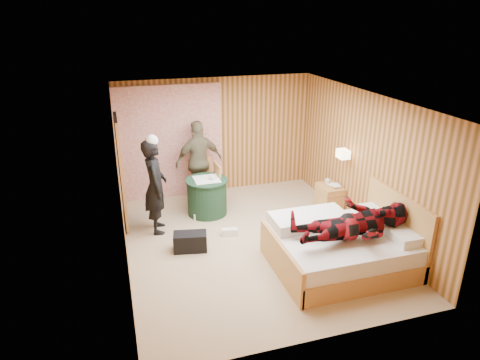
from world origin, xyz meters
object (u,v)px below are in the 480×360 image
object	(u,v)px
man_on_bed	(355,215)
wall_lamp	(343,154)
chair_far	(201,177)
duffel_bag	(190,242)
chair_near	(212,183)
man_at_table	(199,162)
nightstand	(329,198)
woman_standing	(155,186)
round_table	(207,196)
bed	(342,247)

from	to	relation	value
man_on_bed	wall_lamp	bearing A→B (deg)	66.41
chair_far	duffel_bag	distance (m)	2.08
chair_near	man_at_table	world-z (taller)	man_at_table
duffel_bag	nightstand	bearing A→B (deg)	24.22
nightstand	chair_near	xyz separation A→B (m)	(-2.21, 0.79, 0.27)
woman_standing	man_at_table	size ratio (longest dim) A/B	1.00
round_table	duffel_bag	world-z (taller)	round_table
chair_far	chair_near	distance (m)	0.49
wall_lamp	bed	world-z (taller)	wall_lamp
bed	man_at_table	xyz separation A→B (m)	(-1.60, 3.13, 0.54)
bed	chair_near	world-z (taller)	bed
round_table	chair_near	world-z (taller)	chair_near
round_table	man_at_table	world-z (taller)	man_at_table
wall_lamp	nightstand	bearing A→B (deg)	98.18
bed	duffel_bag	xyz separation A→B (m)	(-2.19, 1.14, -0.17)
woman_standing	man_at_table	bearing A→B (deg)	-38.59
chair_near	chair_far	bearing A→B (deg)	-166.55
nightstand	round_table	xyz separation A→B (m)	(-2.36, 0.60, 0.09)
chair_near	duffel_bag	bearing A→B (deg)	-28.39
duffel_bag	woman_standing	xyz separation A→B (m)	(-0.43, 0.87, 0.71)
woman_standing	bed	bearing A→B (deg)	-123.70
man_on_bed	woman_standing	bearing A→B (deg)	139.77
round_table	chair_far	world-z (taller)	chair_far
wall_lamp	nightstand	world-z (taller)	wall_lamp
bed	man_on_bed	bearing A→B (deg)	-83.00
bed	man_on_bed	size ratio (longest dim) A/B	1.17
chair_near	duffel_bag	size ratio (longest dim) A/B	1.73
duffel_bag	man_on_bed	size ratio (longest dim) A/B	0.31
man_at_table	woman_standing	bearing A→B (deg)	38.45
wall_lamp	chair_near	world-z (taller)	wall_lamp
nightstand	round_table	distance (m)	2.44
bed	round_table	distance (m)	2.92
wall_lamp	round_table	bearing A→B (deg)	159.49
nightstand	man_on_bed	xyz separation A→B (m)	(-0.73, -2.07, 0.71)
bed	man_at_table	world-z (taller)	man_at_table
nightstand	man_at_table	xyz separation A→B (m)	(-2.36, 1.29, 0.58)
round_table	chair_near	size ratio (longest dim) A/B	0.87
duffel_bag	man_on_bed	xyz separation A→B (m)	(2.22, -1.37, 0.83)
wall_lamp	nightstand	distance (m)	1.06
bed	duffel_bag	bearing A→B (deg)	152.49
wall_lamp	man_on_bed	bearing A→B (deg)	-113.59
chair_far	woman_standing	bearing A→B (deg)	-116.69
chair_near	woman_standing	xyz separation A→B (m)	(-1.17, -0.61, 0.31)
chair_near	man_at_table	xyz separation A→B (m)	(-0.15, 0.51, 0.31)
woman_standing	man_at_table	xyz separation A→B (m)	(1.02, 1.12, -0.00)
wall_lamp	round_table	distance (m)	2.73
nightstand	man_at_table	bearing A→B (deg)	151.32
wall_lamp	man_at_table	size ratio (longest dim) A/B	0.15
wall_lamp	man_at_table	bearing A→B (deg)	146.49
bed	man_at_table	bearing A→B (deg)	117.11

